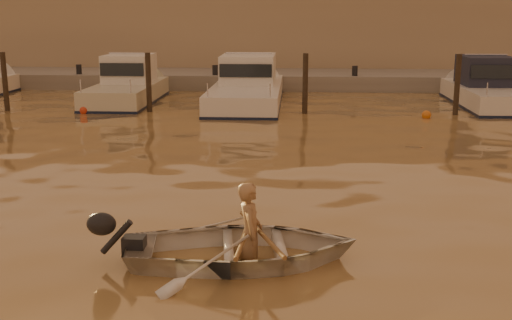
# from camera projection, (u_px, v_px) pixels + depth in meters

# --- Properties ---
(ground_plane) EXTENTS (160.00, 160.00, 0.00)m
(ground_plane) POSITION_uv_depth(u_px,v_px,m) (334.00, 283.00, 8.21)
(ground_plane) COLOR olive
(ground_plane) RESTS_ON ground
(dinghy) EXTENTS (3.46, 2.67, 0.66)m
(dinghy) POSITION_uv_depth(u_px,v_px,m) (243.00, 248.00, 8.84)
(dinghy) COLOR silver
(dinghy) RESTS_ON ground_plane
(person) EXTENTS (0.41, 0.56, 1.44)m
(person) POSITION_uv_depth(u_px,v_px,m) (250.00, 233.00, 8.80)
(person) COLOR #9D754E
(person) RESTS_ON dinghy
(outboard_motor) EXTENTS (0.94, 0.51, 0.70)m
(outboard_motor) POSITION_uv_depth(u_px,v_px,m) (133.00, 245.00, 8.73)
(outboard_motor) COLOR black
(outboard_motor) RESTS_ON dinghy
(oar_port) EXTENTS (0.75, 2.00, 0.13)m
(oar_port) POSITION_uv_depth(u_px,v_px,m) (261.00, 233.00, 8.81)
(oar_port) COLOR brown
(oar_port) RESTS_ON dinghy
(oar_starboard) EXTENTS (0.16, 2.10, 0.13)m
(oar_starboard) POSITION_uv_depth(u_px,v_px,m) (246.00, 233.00, 8.80)
(oar_starboard) COLOR brown
(oar_starboard) RESTS_ON dinghy
(moored_boat_1) EXTENTS (2.11, 6.34, 1.75)m
(moored_boat_1) POSITION_uv_depth(u_px,v_px,m) (126.00, 86.00, 24.02)
(moored_boat_1) COLOR beige
(moored_boat_1) RESTS_ON ground_plane
(moored_boat_2) EXTENTS (2.47, 8.22, 1.75)m
(moored_boat_2) POSITION_uv_depth(u_px,v_px,m) (247.00, 87.00, 23.75)
(moored_boat_2) COLOR silver
(moored_boat_2) RESTS_ON ground_plane
(moored_boat_4) EXTENTS (2.13, 6.62, 1.75)m
(moored_boat_4) POSITION_uv_depth(u_px,v_px,m) (488.00, 88.00, 23.23)
(moored_boat_4) COLOR silver
(moored_boat_4) RESTS_ON ground_plane
(piling_0) EXTENTS (0.18, 0.18, 2.20)m
(piling_0) POSITION_uv_depth(u_px,v_px,m) (5.00, 84.00, 22.03)
(piling_0) COLOR #2D2319
(piling_0) RESTS_ON ground_plane
(piling_1) EXTENTS (0.18, 0.18, 2.20)m
(piling_1) POSITION_uv_depth(u_px,v_px,m) (149.00, 85.00, 21.74)
(piling_1) COLOR #2D2319
(piling_1) RESTS_ON ground_plane
(piling_2) EXTENTS (0.18, 0.18, 2.20)m
(piling_2) POSITION_uv_depth(u_px,v_px,m) (305.00, 87.00, 21.42)
(piling_2) COLOR #2D2319
(piling_2) RESTS_ON ground_plane
(piling_3) EXTENTS (0.18, 0.18, 2.20)m
(piling_3) POSITION_uv_depth(u_px,v_px,m) (457.00, 88.00, 21.13)
(piling_3) COLOR #2D2319
(piling_3) RESTS_ON ground_plane
(fender_b) EXTENTS (0.30, 0.30, 0.30)m
(fender_b) POSITION_uv_depth(u_px,v_px,m) (84.00, 110.00, 21.56)
(fender_b) COLOR red
(fender_b) RESTS_ON ground_plane
(fender_c) EXTENTS (0.30, 0.30, 0.30)m
(fender_c) POSITION_uv_depth(u_px,v_px,m) (239.00, 116.00, 20.45)
(fender_c) COLOR white
(fender_c) RESTS_ON ground_plane
(fender_d) EXTENTS (0.30, 0.30, 0.30)m
(fender_d) POSITION_uv_depth(u_px,v_px,m) (426.00, 115.00, 20.64)
(fender_d) COLOR #CB6417
(fender_d) RESTS_ON ground_plane
(quay) EXTENTS (52.00, 4.00, 1.00)m
(quay) POSITION_uv_depth(u_px,v_px,m) (307.00, 83.00, 29.06)
(quay) COLOR gray
(quay) RESTS_ON ground_plane
(waterfront_building) EXTENTS (46.00, 7.00, 4.80)m
(waterfront_building) POSITION_uv_depth(u_px,v_px,m) (306.00, 29.00, 33.89)
(waterfront_building) COLOR #9E8466
(waterfront_building) RESTS_ON quay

